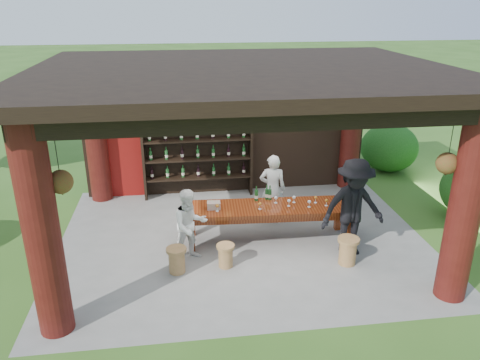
{
  "coord_description": "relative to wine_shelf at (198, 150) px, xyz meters",
  "views": [
    {
      "loc": [
        -1.21,
        -8.46,
        4.65
      ],
      "look_at": [
        0.0,
        0.4,
        1.15
      ],
      "focal_mm": 35.0,
      "sensor_mm": 36.0,
      "label": 1
    }
  ],
  "objects": [
    {
      "name": "napkin_basket",
      "position": [
        0.18,
        -2.5,
        -0.36
      ],
      "size": [
        0.27,
        0.19,
        0.14
      ],
      "primitive_type": "cube",
      "rotation": [
        0.0,
        0.0,
        -0.05
      ],
      "color": "#BF6672",
      "rests_on": "tasting_table"
    },
    {
      "name": "table_glasses",
      "position": [
        1.62,
        -2.58,
        -0.36
      ],
      "size": [
        2.26,
        0.35,
        0.15
      ],
      "color": "silver",
      "rests_on": "tasting_table"
    },
    {
      "name": "host",
      "position": [
        1.52,
        -1.73,
        -0.4
      ],
      "size": [
        0.63,
        0.47,
        1.55
      ],
      "primitive_type": "imported",
      "rotation": [
        0.0,
        0.0,
        2.95
      ],
      "color": "silver",
      "rests_on": "ground"
    },
    {
      "name": "wine_shelf",
      "position": [
        0.0,
        0.0,
        0.0
      ],
      "size": [
        2.68,
        0.41,
        2.35
      ],
      "color": "black",
      "rests_on": "ground"
    },
    {
      "name": "tasting_table",
      "position": [
        1.27,
        -2.54,
        -0.55
      ],
      "size": [
        3.37,
        1.03,
        0.75
      ],
      "rotation": [
        0.0,
        0.0,
        -0.05
      ],
      "color": "#581F0C",
      "rests_on": "ground"
    },
    {
      "name": "guest_woman",
      "position": [
        -0.32,
        -3.08,
        -0.48
      ],
      "size": [
        0.82,
        0.73,
        1.41
      ],
      "primitive_type": "imported",
      "rotation": [
        0.0,
        0.0,
        0.34
      ],
      "color": "white",
      "rests_on": "ground"
    },
    {
      "name": "stool_near_left",
      "position": [
        0.3,
        -3.45,
        -0.95
      ],
      "size": [
        0.34,
        0.34,
        0.44
      ],
      "rotation": [
        0.0,
        0.0,
        0.08
      ],
      "color": "olive",
      "rests_on": "ground"
    },
    {
      "name": "trees",
      "position": [
        4.4,
        -1.21,
        2.19
      ],
      "size": [
        20.95,
        10.29,
        4.8
      ],
      "color": "#3F2819",
      "rests_on": "ground"
    },
    {
      "name": "stool_far_left",
      "position": [
        -0.59,
        -3.53,
        -0.92
      ],
      "size": [
        0.37,
        0.37,
        0.49
      ],
      "rotation": [
        0.0,
        0.0,
        -0.14
      ],
      "color": "olive",
      "rests_on": "ground"
    },
    {
      "name": "stool_near_right",
      "position": [
        2.56,
        -3.66,
        -0.9
      ],
      "size": [
        0.4,
        0.4,
        0.53
      ],
      "rotation": [
        0.0,
        0.0,
        -0.41
      ],
      "color": "olive",
      "rests_on": "ground"
    },
    {
      "name": "shrubs",
      "position": [
        0.99,
        -1.78,
        -0.64
      ],
      "size": [
        18.21,
        8.73,
        1.36
      ],
      "color": "#194C14",
      "rests_on": "ground"
    },
    {
      "name": "table_bottles",
      "position": [
        1.25,
        -2.21,
        -0.28
      ],
      "size": [
        0.36,
        0.12,
        0.31
      ],
      "color": "#194C1E",
      "rests_on": "tasting_table"
    },
    {
      "name": "pavilion",
      "position": [
        0.75,
        -2.02,
        0.95
      ],
      "size": [
        7.5,
        6.0,
        3.6
      ],
      "color": "slate",
      "rests_on": "ground"
    },
    {
      "name": "ground",
      "position": [
        0.76,
        -2.45,
        -1.18
      ],
      "size": [
        90.0,
        90.0,
        0.0
      ],
      "primitive_type": "plane",
      "color": "#2D5119",
      "rests_on": "ground"
    },
    {
      "name": "guest_man",
      "position": [
        2.74,
        -3.3,
        -0.22
      ],
      "size": [
        1.3,
        0.81,
        1.93
      ],
      "primitive_type": "imported",
      "rotation": [
        0.0,
        0.0,
        0.08
      ],
      "color": "black",
      "rests_on": "ground"
    }
  ]
}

